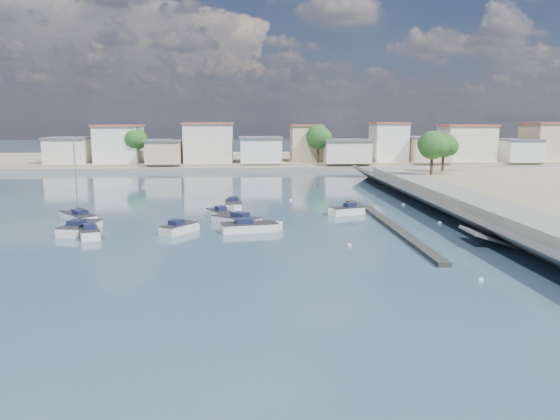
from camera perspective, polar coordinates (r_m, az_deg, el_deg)
The scene contains 17 objects.
ground at distance 81.12m, azimuth 1.54°, elevation 2.05°, with size 400.00×400.00×0.00m, color #2E4A5C.
seawall_walkway at distance 59.81m, azimuth 21.95°, elevation -0.47°, with size 5.00×90.00×1.80m, color slate.
breakwater at distance 55.64m, azimuth 11.20°, elevation -1.42°, with size 2.00×31.02×0.35m.
far_shore_land at distance 132.67m, azimuth -0.48°, elevation 5.28°, with size 160.00×40.00×1.40m, color gray.
far_shore_quay at distance 111.80m, azimuth 0.11°, elevation 4.32°, with size 160.00×2.50×0.80m, color slate.
far_town at distance 118.53m, azimuth 5.14°, elevation 6.78°, with size 113.01×12.80×8.35m.
shore_trees at distance 109.42m, azimuth 4.61°, elevation 7.23°, with size 74.56×38.32×7.92m.
motorboat_a at distance 52.41m, azimuth -19.33°, elevation -2.23°, with size 2.86×4.48×1.48m.
motorboat_b at distance 52.20m, azimuth -10.31°, elevation -1.89°, with size 3.57×4.18×1.48m.
motorboat_c at distance 55.47m, azimuth -4.81°, elevation -1.09°, with size 5.22×4.87×1.48m.
motorboat_d at distance 61.25m, azimuth 6.83°, elevation -0.11°, with size 4.33×2.87×1.48m.
motorboat_e at distance 54.89m, azimuth -20.03°, elevation -1.75°, with size 3.13×5.88×1.48m.
motorboat_f at distance 59.51m, azimuth -6.42°, elevation -0.39°, with size 3.14×4.32×1.48m.
motorboat_g at distance 65.04m, azimuth -4.90°, elevation 0.49°, with size 2.13×5.56×1.48m.
motorboat_h at distance 51.87m, azimuth -2.93°, elevation -1.81°, with size 6.00×3.06×1.48m.
sailboat at distance 60.92m, azimuth -20.43°, elevation -0.67°, with size 4.93×5.51×9.00m.
mooring_buoys at distance 57.91m, azimuth 9.98°, elevation -1.08°, with size 14.31×36.48×0.39m.
Camera 1 is at (-7.27, -40.10, 10.59)m, focal length 35.00 mm.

